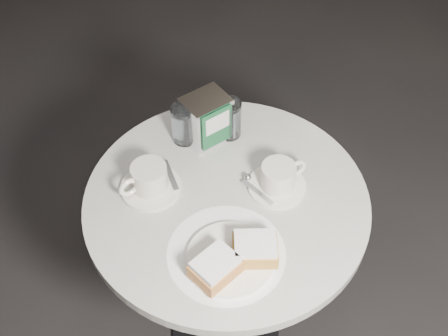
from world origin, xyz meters
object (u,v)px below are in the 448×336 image
(water_glass_right, at_px, (229,119))
(water_glass_left, at_px, (184,124))
(napkin_dispenser, at_px, (206,119))
(beignet_plate, at_px, (233,258))
(cafe_table, at_px, (226,242))
(coffee_cup_right, at_px, (278,179))
(coffee_cup_left, at_px, (149,180))

(water_glass_right, bearing_deg, water_glass_left, 172.02)
(water_glass_left, xyz_separation_m, napkin_dispenser, (0.06, -0.01, 0.01))
(beignet_plate, xyz_separation_m, water_glass_right, (0.12, 0.40, 0.03))
(water_glass_right, height_order, napkin_dispenser, napkin_dispenser)
(cafe_table, distance_m, water_glass_right, 0.33)
(coffee_cup_right, bearing_deg, beignet_plate, -144.74)
(water_glass_right, bearing_deg, cafe_table, -109.63)
(water_glass_right, xyz_separation_m, napkin_dispenser, (-0.06, 0.00, 0.01))
(water_glass_right, relative_size, napkin_dispenser, 0.79)
(water_glass_right, bearing_deg, napkin_dispenser, 176.98)
(cafe_table, bearing_deg, water_glass_right, 70.37)
(cafe_table, bearing_deg, beignet_plate, -103.84)
(coffee_cup_left, relative_size, napkin_dispenser, 1.37)
(beignet_plate, bearing_deg, water_glass_left, 89.61)
(cafe_table, height_order, beignet_plate, beignet_plate)
(beignet_plate, xyz_separation_m, coffee_cup_left, (-0.12, 0.27, 0.01))
(coffee_cup_left, xyz_separation_m, coffee_cup_right, (0.30, -0.09, -0.00))
(coffee_cup_right, bearing_deg, water_glass_left, 116.43)
(cafe_table, relative_size, coffee_cup_right, 4.45)
(beignet_plate, height_order, water_glass_left, water_glass_left)
(napkin_dispenser, bearing_deg, coffee_cup_right, -80.60)
(water_glass_left, height_order, water_glass_right, same)
(coffee_cup_left, bearing_deg, cafe_table, -42.74)
(coffee_cup_left, height_order, coffee_cup_right, coffee_cup_left)
(cafe_table, xyz_separation_m, water_glass_left, (-0.04, 0.22, 0.25))
(coffee_cup_left, relative_size, coffee_cup_right, 1.12)
(water_glass_left, bearing_deg, water_glass_right, -7.98)
(cafe_table, relative_size, water_glass_left, 6.90)
(beignet_plate, height_order, water_glass_right, water_glass_right)
(water_glass_left, bearing_deg, coffee_cup_right, -53.55)
(coffee_cup_right, xyz_separation_m, water_glass_left, (-0.17, 0.23, 0.02))
(water_glass_left, bearing_deg, coffee_cup_left, -131.80)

